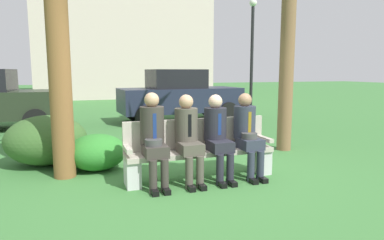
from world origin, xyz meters
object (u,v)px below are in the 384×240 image
seated_man_leftmost (154,135)px  seated_man_rightmost (247,131)px  park_bench (199,150)px  shrub_near_bench (46,140)px  street_lamp (252,48)px  seated_man_centerright (217,132)px  building_backdrop (120,23)px  shrub_mid_lawn (97,152)px  parked_car_far (179,96)px  seated_man_centerleft (188,134)px

seated_man_leftmost → seated_man_rightmost: seated_man_leftmost is taller
park_bench → seated_man_rightmost: size_ratio=1.76×
shrub_near_bench → street_lamp: bearing=31.2°
seated_man_centerright → building_backdrop: 20.00m
street_lamp → seated_man_leftmost: bearing=-129.8°
seated_man_centerright → shrub_mid_lawn: 2.05m
park_bench → parked_car_far: parked_car_far is taller
seated_man_leftmost → seated_man_centerright: bearing=0.0°
seated_man_rightmost → parked_car_far: 6.04m
seated_man_leftmost → building_backdrop: size_ratio=0.12×
shrub_near_bench → building_backdrop: (3.57, 17.79, 4.47)m
parked_car_far → seated_man_centerleft: bearing=-105.7°
seated_man_leftmost → seated_man_centerleft: (0.51, 0.00, -0.02)m
shrub_mid_lawn → parked_car_far: bearing=59.4°
seated_man_leftmost → shrub_near_bench: seated_man_leftmost is taller
shrub_near_bench → shrub_mid_lawn: (0.81, -0.65, -0.13)m
shrub_mid_lawn → street_lamp: (5.18, 4.28, 2.06)m
shrub_mid_lawn → building_backdrop: (2.77, 18.44, 4.60)m
street_lamp → building_backdrop: size_ratio=0.36×
park_bench → seated_man_centerleft: size_ratio=1.76×
parked_car_far → park_bench: bearing=-104.0°
parked_car_far → building_backdrop: size_ratio=0.36×
park_bench → seated_man_leftmost: seated_man_leftmost is taller
seated_man_centerright → street_lamp: bearing=56.9°
park_bench → seated_man_centerleft: 0.38m
seated_man_centerright → shrub_mid_lawn: (-1.70, 1.08, -0.42)m
seated_man_rightmost → seated_man_centerleft: bearing=179.6°
shrub_mid_lawn → parked_car_far: 5.74m
seated_man_centerleft → seated_man_rightmost: (0.96, -0.01, -0.00)m
seated_man_leftmost → seated_man_centerleft: size_ratio=1.03×
seated_man_centerright → shrub_near_bench: (-2.50, 1.73, -0.28)m
shrub_near_bench → building_backdrop: 18.69m
seated_man_leftmost → shrub_mid_lawn: (-0.72, 1.08, -0.44)m
shrub_mid_lawn → seated_man_centerleft: bearing=-41.2°
park_bench → shrub_mid_lawn: (-1.45, 0.95, -0.14)m
street_lamp → parked_car_far: bearing=164.4°
park_bench → seated_man_rightmost: 0.80m
park_bench → seated_man_leftmost: bearing=-169.8°
seated_man_leftmost → seated_man_centerright: (0.97, 0.00, -0.02)m
seated_man_centerleft → park_bench: bearing=30.5°
seated_man_centerright → parked_car_far: size_ratio=0.32×
shrub_mid_lawn → seated_man_rightmost: bearing=-26.4°
shrub_near_bench → parked_car_far: 5.67m
street_lamp → shrub_near_bench: bearing=-148.8°
seated_man_centerright → parked_car_far: 6.12m
seated_man_rightmost → street_lamp: bearing=60.8°
seated_man_centerleft → seated_man_centerright: bearing=-0.1°
shrub_near_bench → building_backdrop: size_ratio=0.13×
seated_man_centerright → building_backdrop: size_ratio=0.12×
park_bench → shrub_mid_lawn: 1.74m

